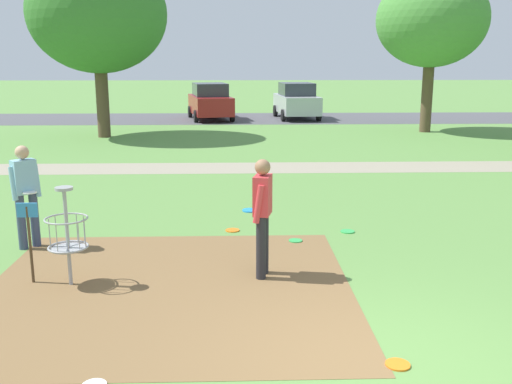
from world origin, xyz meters
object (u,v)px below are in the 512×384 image
object	(u,v)px
parked_car_center_left	(296,101)
frisbee_mid_grass	(233,230)
disc_golf_basket	(63,232)
tree_near_left	(432,20)
frisbee_far_right	(398,365)
tree_mid_center	(98,14)
player_waiting_left	(25,191)
player_throwing	(262,211)
parked_car_leftmost	(210,101)
frisbee_scattered_b	(348,231)
frisbee_far_left	(295,241)

from	to	relation	value
parked_car_center_left	frisbee_mid_grass	bearing A→B (deg)	-98.93
disc_golf_basket	parked_car_center_left	distance (m)	23.37
disc_golf_basket	tree_near_left	distance (m)	20.26
frisbee_mid_grass	frisbee_far_right	xyz separation A→B (m)	(1.73, -4.83, 0.00)
tree_mid_center	parked_car_center_left	bearing A→B (deg)	39.95
player_waiting_left	parked_car_center_left	bearing A→B (deg)	72.77
player_throwing	frisbee_mid_grass	size ratio (longest dim) A/B	6.73
player_waiting_left	parked_car_leftmost	size ratio (longest dim) A/B	0.38
player_waiting_left	frisbee_scattered_b	distance (m)	5.57
disc_golf_basket	player_throwing	xyz separation A→B (m)	(2.73, 0.24, 0.21)
player_throwing	player_waiting_left	world-z (taller)	same
tree_mid_center	parked_car_leftmost	world-z (taller)	tree_mid_center
player_throwing	player_waiting_left	distance (m)	4.05
frisbee_far_right	parked_car_leftmost	xyz separation A→B (m)	(-3.01, 24.73, 0.91)
tree_near_left	frisbee_far_left	bearing A→B (deg)	-115.01
frisbee_far_right	tree_mid_center	size ratio (longest dim) A/B	0.04
player_waiting_left	frisbee_far_left	bearing A→B (deg)	2.53
frisbee_far_left	frisbee_far_right	size ratio (longest dim) A/B	0.92
frisbee_far_left	tree_near_left	size ratio (longest dim) A/B	0.04
frisbee_far_right	frisbee_far_left	bearing A→B (deg)	98.69
frisbee_scattered_b	tree_mid_center	distance (m)	15.91
frisbee_far_right	tree_mid_center	distance (m)	19.87
tree_near_left	frisbee_far_right	bearing A→B (deg)	-108.38
frisbee_far_right	parked_car_center_left	xyz separation A→B (m)	(1.45, 25.05, 0.91)
frisbee_mid_grass	player_waiting_left	bearing A→B (deg)	-165.74
disc_golf_basket	tree_near_left	size ratio (longest dim) A/B	0.21
tree_mid_center	player_waiting_left	bearing A→B (deg)	-82.44
tree_mid_center	parked_car_leftmost	xyz separation A→B (m)	(3.94, 6.72, -3.80)
disc_golf_basket	frisbee_far_right	world-z (taller)	disc_golf_basket
frisbee_mid_grass	frisbee_far_right	bearing A→B (deg)	-70.34
frisbee_scattered_b	tree_mid_center	bearing A→B (deg)	118.73
tree_near_left	parked_car_center_left	bearing A→B (deg)	130.61
disc_golf_basket	frisbee_far_right	xyz separation A→B (m)	(4.01, -2.33, -0.74)
player_waiting_left	player_throwing	bearing A→B (deg)	-20.41
frisbee_scattered_b	parked_car_center_left	size ratio (longest dim) A/B	0.06
frisbee_far_left	tree_mid_center	xyz separation A→B (m)	(-6.31, 13.84, 4.71)
tree_mid_center	parked_car_leftmost	bearing A→B (deg)	59.63
tree_mid_center	parked_car_leftmost	distance (m)	8.66
player_waiting_left	parked_car_leftmost	world-z (taller)	parked_car_leftmost
frisbee_far_left	tree_mid_center	size ratio (longest dim) A/B	0.03
player_throwing	parked_car_center_left	world-z (taller)	parked_car_center_left
disc_golf_basket	frisbee_far_right	distance (m)	4.70
frisbee_far_right	tree_near_left	xyz separation A→B (m)	(6.40, 19.27, 4.59)
tree_near_left	parked_car_leftmost	bearing A→B (deg)	149.88
tree_mid_center	disc_golf_basket	bearing A→B (deg)	-79.42
player_waiting_left	frisbee_far_left	xyz separation A→B (m)	(4.44, 0.20, -0.96)
player_waiting_left	parked_car_center_left	world-z (taller)	parked_car_center_left
parked_car_leftmost	parked_car_center_left	xyz separation A→B (m)	(4.46, 0.32, 0.00)
player_throwing	tree_near_left	bearing A→B (deg)	65.30
disc_golf_basket	frisbee_scattered_b	bearing A→B (deg)	28.41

